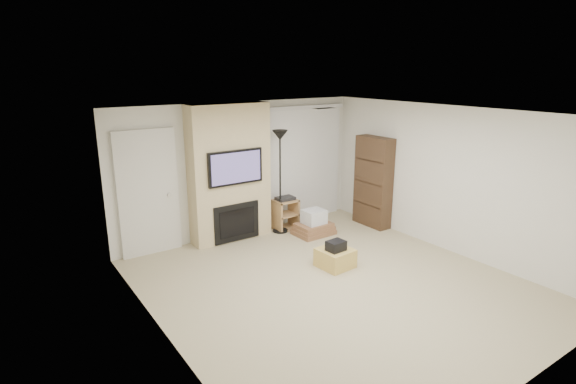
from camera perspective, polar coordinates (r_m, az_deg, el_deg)
floor at (r=6.80m, az=5.89°, el=-11.64°), size 5.00×5.50×0.00m
ceiling at (r=6.08m, az=6.54°, el=9.82°), size 5.00×5.50×0.00m
wall_back at (r=8.53m, az=-5.95°, el=2.94°), size 5.00×0.00×2.50m
wall_front at (r=4.75m, az=28.67°, el=-9.36°), size 5.00×0.00×2.50m
wall_left at (r=5.14m, az=-15.60°, el=-6.12°), size 0.00×5.50×2.50m
wall_right at (r=8.14m, az=19.67°, el=1.50°), size 0.00×5.50×2.50m
hvac_vent at (r=6.95m, az=4.67°, el=10.54°), size 0.35×0.18×0.01m
ottoman at (r=7.31m, az=6.01°, el=-8.32°), size 0.53×0.53×0.30m
black_bag at (r=7.18m, az=6.12°, el=-6.80°), size 0.29×0.24×0.16m
fireplace_wall at (r=8.19m, az=-7.37°, el=2.27°), size 1.50×0.47×2.50m
entry_door at (r=7.86m, az=-17.32°, el=-0.24°), size 1.02×0.11×2.14m
vertical_blinds at (r=9.22m, az=1.86°, el=4.11°), size 1.98×0.10×2.37m
floor_lamp at (r=8.40m, az=-1.02°, el=5.01°), size 0.29×0.29×1.98m
av_stand at (r=8.85m, az=-0.34°, el=-2.58°), size 0.45×0.38×0.66m
box_stack at (r=8.63m, az=3.29°, el=-4.21°), size 0.73×0.56×0.49m
bookshelf at (r=9.09m, az=10.77°, el=1.27°), size 0.30×0.80×1.80m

